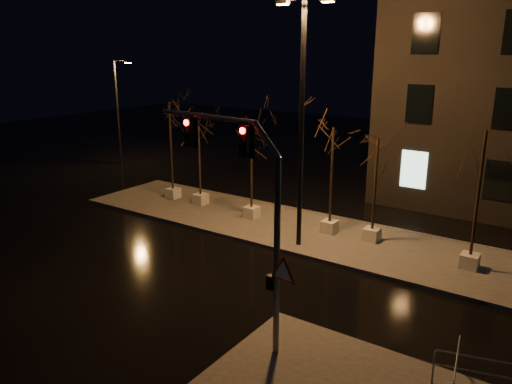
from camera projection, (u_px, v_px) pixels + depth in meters
The scene contains 13 objects.
ground at pixel (202, 274), 18.66m from camera, with size 90.00×90.00×0.00m, color black.
median at pixel (285, 227), 23.40m from camera, with size 22.00×5.00×0.15m, color #4A4642.
tree_0 at pixel (170, 124), 26.57m from camera, with size 1.80×1.80×5.41m.
tree_1 at pixel (199, 144), 25.72m from camera, with size 1.80×1.80×4.29m.
tree_2 at pixel (251, 146), 23.49m from camera, with size 1.80×1.80×4.70m.
tree_3 at pixel (333, 152), 21.45m from camera, with size 1.80×1.80×4.87m.
tree_4 at pixel (377, 162), 20.57m from camera, with size 1.80×1.80×4.58m.
tree_5 at pixel (482, 162), 17.71m from camera, with size 1.80×1.80×5.37m.
traffic_signal_mast at pixel (248, 200), 13.16m from camera, with size 5.08×0.77×6.25m.
streetlight_main at pixel (302, 110), 19.56m from camera, with size 2.45×0.35×9.82m.
streetlight_far at pixel (119, 108), 35.36m from camera, with size 1.43×0.59×7.40m.
guard_rail_a at pixel (482, 370), 11.82m from camera, with size 2.13×0.59×0.95m.
guard_rail_b at pixel (456, 368), 11.89m from camera, with size 0.36×2.01×0.96m.
Camera 1 is at (11.34, -12.95, 8.09)m, focal length 35.00 mm.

